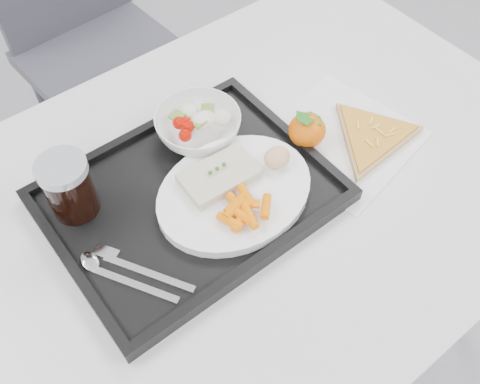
% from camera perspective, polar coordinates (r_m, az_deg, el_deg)
% --- Properties ---
extents(table, '(1.20, 0.80, 0.75)m').
position_cam_1_polar(table, '(0.96, -0.33, -2.15)').
color(table, silver).
rests_on(table, ground).
extents(chair, '(0.45, 0.45, 0.93)m').
position_cam_1_polar(chair, '(1.66, -16.00, 16.91)').
color(chair, '#383740').
rests_on(chair, ground).
extents(tray, '(0.45, 0.35, 0.03)m').
position_cam_1_polar(tray, '(0.89, -5.35, -0.56)').
color(tray, black).
rests_on(tray, table).
extents(dinner_plate, '(0.27, 0.27, 0.02)m').
position_cam_1_polar(dinner_plate, '(0.88, -0.59, -0.04)').
color(dinner_plate, white).
rests_on(dinner_plate, tray).
extents(fish_fillet, '(0.13, 0.08, 0.02)m').
position_cam_1_polar(fish_fillet, '(0.88, -2.23, 1.79)').
color(fish_fillet, beige).
rests_on(fish_fillet, dinner_plate).
extents(bread_roll, '(0.06, 0.05, 0.03)m').
position_cam_1_polar(bread_roll, '(0.89, 3.99, 3.72)').
color(bread_roll, tan).
rests_on(bread_roll, dinner_plate).
extents(salad_bowl, '(0.15, 0.15, 0.05)m').
position_cam_1_polar(salad_bowl, '(0.95, -4.48, 7.05)').
color(salad_bowl, white).
rests_on(salad_bowl, tray).
extents(cola_glass, '(0.08, 0.08, 0.11)m').
position_cam_1_polar(cola_glass, '(0.87, -17.81, 0.58)').
color(cola_glass, black).
rests_on(cola_glass, tray).
extents(cutlery, '(0.12, 0.16, 0.01)m').
position_cam_1_polar(cutlery, '(0.83, -12.61, -8.15)').
color(cutlery, silver).
rests_on(cutlery, tray).
extents(napkin, '(0.29, 0.28, 0.00)m').
position_cam_1_polar(napkin, '(1.00, 10.65, 5.58)').
color(napkin, white).
rests_on(napkin, table).
extents(tangerine, '(0.09, 0.09, 0.07)m').
position_cam_1_polar(tangerine, '(0.96, 7.16, 6.56)').
color(tangerine, orange).
rests_on(tangerine, napkin).
extents(pizza_slice, '(0.30, 0.30, 0.02)m').
position_cam_1_polar(pizza_slice, '(1.00, 13.90, 5.79)').
color(pizza_slice, tan).
rests_on(pizza_slice, napkin).
extents(carrot_pile, '(0.09, 0.08, 0.02)m').
position_cam_1_polar(carrot_pile, '(0.83, 0.28, -1.85)').
color(carrot_pile, orange).
rests_on(carrot_pile, dinner_plate).
extents(salad_contents, '(0.10, 0.08, 0.03)m').
position_cam_1_polar(salad_contents, '(0.95, -4.56, 7.67)').
color(salad_contents, '#A70A00').
rests_on(salad_contents, salad_bowl).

